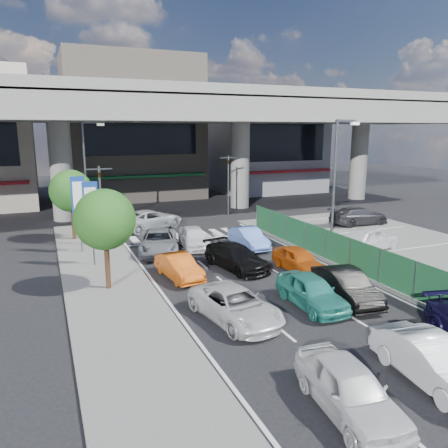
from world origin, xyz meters
name	(u,v)px	position (x,y,z in m)	size (l,w,h in m)	color
ground	(281,298)	(0.00, 0.00, 0.00)	(120.00, 120.00, 0.00)	black
parking_lot	(429,258)	(11.00, 2.00, 0.03)	(12.00, 28.00, 0.06)	#5C5C5A
sidewalk_left	(109,289)	(-7.00, 4.00, 0.06)	(4.00, 30.00, 0.12)	#5C5C5A
fence_run	(363,260)	(5.30, 1.00, 0.90)	(0.16, 22.00, 1.80)	#1D5730
expressway	(156,113)	(0.00, 22.00, 8.76)	(64.00, 14.00, 10.75)	slate
building_center	(132,128)	(0.00, 32.97, 7.49)	(14.00, 10.90, 15.00)	gray
building_east	(266,141)	(16.00, 31.97, 5.99)	(12.00, 10.90, 12.00)	gray
traffic_light_left	(100,186)	(-6.20, 12.00, 3.94)	(1.60, 1.24, 5.20)	#595B60
traffic_light_right	(228,170)	(5.50, 19.00, 3.94)	(1.60, 1.24, 5.20)	#595B60
street_lamp_right	(337,173)	(7.17, 6.00, 4.77)	(1.65, 0.22, 8.00)	#595B60
street_lamp_left	(87,166)	(-6.33, 18.00, 4.77)	(1.65, 0.22, 8.00)	#595B60
signboard_near	(91,212)	(-7.20, 7.99, 3.06)	(0.80, 0.14, 4.70)	#595B60
signboard_far	(79,204)	(-7.60, 10.99, 3.06)	(0.80, 0.14, 4.70)	#595B60
tree_near	(105,220)	(-7.00, 4.00, 3.39)	(2.80, 2.80, 4.80)	#382314
tree_far	(71,191)	(-7.80, 14.50, 3.39)	(2.80, 2.80, 4.80)	#382314
van_white_back_left	(349,388)	(-2.39, -7.69, 0.69)	(1.63, 4.05, 1.38)	silver
hatch_white_back_mid	(432,361)	(0.77, -7.50, 0.69)	(1.46, 4.19, 1.38)	white
sedan_white_mid_left	(235,305)	(-2.86, -1.30, 0.64)	(2.13, 4.61, 1.28)	silver
taxi_teal_mid	(311,291)	(0.70, -1.28, 0.69)	(1.63, 4.05, 1.38)	teal
hatch_black_mid_right	(346,286)	(2.47, -1.31, 0.69)	(1.46, 4.19, 1.38)	black
taxi_orange_left	(179,267)	(-3.46, 4.37, 0.61)	(1.29, 3.70, 1.22)	#C55010
sedan_black_mid	(236,257)	(-0.14, 4.69, 0.65)	(1.82, 4.48, 1.30)	black
taxi_orange_right	(299,260)	(2.75, 3.01, 0.64)	(1.50, 3.73, 1.27)	#C8530F
wagon_silver_front_left	(158,242)	(-3.25, 9.34, 0.69)	(2.29, 4.97, 1.38)	#AEB0B6
sedan_white_front_mid	(194,238)	(-0.90, 9.58, 0.68)	(1.61, 3.99, 1.36)	white
kei_truck_front_right	(249,238)	(2.34, 8.28, 0.64)	(1.36, 3.90, 1.28)	#557CD1
crossing_wagon_silver	(149,219)	(-2.26, 16.02, 0.73)	(2.44, 5.28, 1.47)	#BABDC3
parked_sedan_white	(369,239)	(8.88, 4.69, 0.80)	(1.75, 4.36, 1.48)	white
parked_sedan_dgrey	(359,216)	(13.23, 10.97, 0.76)	(1.95, 4.81, 1.39)	#2A292D
traffic_cone	(321,242)	(6.41, 6.24, 0.43)	(0.38, 0.38, 0.74)	red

